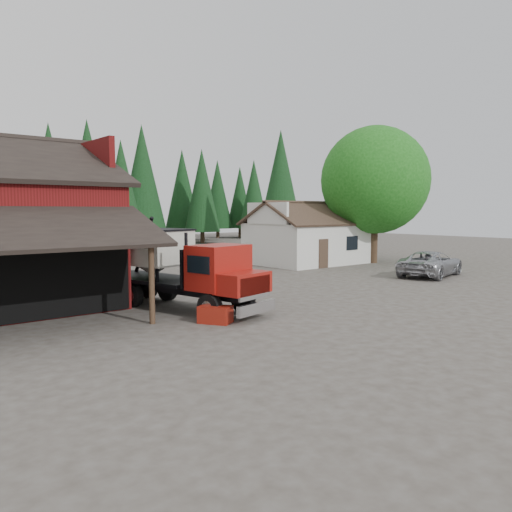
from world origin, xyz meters
TOP-DOWN VIEW (x-y plane):
  - ground at (0.00, 0.00)m, footprint 120.00×120.00m
  - farmhouse at (13.00, 13.00)m, footprint 8.60×6.42m
  - deciduous_tree at (17.01, 9.97)m, footprint 8.00×8.00m
  - conifer_backdrop at (0.00, 42.00)m, footprint 76.00×16.00m
  - near_pine_b at (6.00, 30.00)m, footprint 3.96×3.96m
  - near_pine_c at (22.00, 26.00)m, footprint 4.84×4.84m
  - feed_truck at (-3.50, 4.03)m, footprint 3.93×8.43m
  - silver_car at (13.41, 3.00)m, footprint 5.85×3.63m
  - equip_box at (-3.83, 0.81)m, footprint 1.17×1.30m

SIDE VIEW (x-z plane):
  - ground at x=0.00m, z-range 0.00..0.00m
  - conifer_backdrop at x=0.00m, z-range -8.00..8.00m
  - equip_box at x=-3.83m, z-range 0.00..0.60m
  - silver_car at x=13.41m, z-range 0.00..1.51m
  - farmhouse at x=13.00m, z-range -0.66..3.99m
  - feed_truck at x=-3.50m, z-range -0.12..3.56m
  - near_pine_b at x=6.00m, z-range 0.69..11.09m
  - deciduous_tree at x=17.01m, z-range 0.81..11.01m
  - near_pine_c at x=22.00m, z-range 0.69..13.09m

